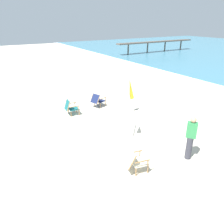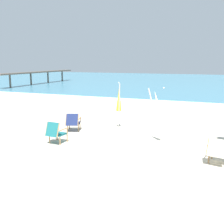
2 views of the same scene
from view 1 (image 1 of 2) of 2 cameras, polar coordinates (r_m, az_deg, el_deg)
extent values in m
plane|color=beige|center=(9.90, -0.05, -4.78)|extent=(80.00, 80.00, 0.00)
cube|color=beige|center=(7.38, 7.05, -12.83)|extent=(0.60, 0.57, 0.04)
cube|color=beige|center=(7.11, 4.47, -11.97)|extent=(0.54, 0.37, 0.48)
cylinder|color=olive|center=(7.73, 7.67, -12.49)|extent=(0.04, 0.04, 0.32)
cylinder|color=olive|center=(7.40, 9.36, -14.42)|extent=(0.04, 0.04, 0.32)
cylinder|color=olive|center=(7.56, 4.68, -13.21)|extent=(0.04, 0.04, 0.32)
cylinder|color=olive|center=(7.23, 6.25, -15.24)|extent=(0.04, 0.04, 0.32)
cube|color=olive|center=(7.45, 6.02, -10.32)|extent=(0.14, 0.52, 0.02)
cylinder|color=olive|center=(7.59, 7.29, -10.73)|extent=(0.04, 0.04, 0.22)
cube|color=olive|center=(7.05, 8.03, -12.64)|extent=(0.14, 0.52, 0.02)
cylinder|color=olive|center=(7.19, 9.34, -13.01)|extent=(0.04, 0.04, 0.22)
cylinder|color=olive|center=(7.31, 3.64, -10.91)|extent=(0.09, 0.28, 0.48)
cylinder|color=olive|center=(6.93, 5.35, -13.10)|extent=(0.09, 0.28, 0.48)
cube|color=#196066|center=(11.59, -10.01, 0.88)|extent=(0.56, 0.52, 0.04)
cube|color=#196066|center=(11.42, -11.64, 1.74)|extent=(0.51, 0.24, 0.50)
cylinder|color=olive|center=(11.91, -9.30, 0.72)|extent=(0.04, 0.04, 0.32)
cylinder|color=olive|center=(11.50, -8.58, -0.07)|extent=(0.04, 0.04, 0.32)
cylinder|color=olive|center=(11.80, -11.29, 0.36)|extent=(0.04, 0.04, 0.32)
cylinder|color=olive|center=(11.39, -10.63, -0.45)|extent=(0.04, 0.04, 0.32)
cube|color=olive|center=(11.76, -10.58, 2.31)|extent=(0.08, 0.53, 0.02)
cylinder|color=olive|center=(11.84, -9.67, 1.97)|extent=(0.04, 0.04, 0.22)
cube|color=olive|center=(11.25, -9.75, 1.42)|extent=(0.08, 0.53, 0.02)
cylinder|color=olive|center=(11.34, -8.81, 1.06)|extent=(0.04, 0.04, 0.22)
cylinder|color=olive|center=(11.65, -11.99, 2.14)|extent=(0.06, 0.21, 0.50)
cylinder|color=olive|center=(11.19, -11.29, 1.32)|extent=(0.06, 0.21, 0.50)
cube|color=#19234C|center=(12.55, -3.24, 2.95)|extent=(0.65, 0.63, 0.04)
cube|color=#19234C|center=(12.22, -4.42, 3.47)|extent=(0.56, 0.44, 0.47)
cylinder|color=olive|center=(12.90, -3.36, 2.77)|extent=(0.04, 0.04, 0.32)
cylinder|color=olive|center=(12.61, -1.78, 2.31)|extent=(0.04, 0.04, 0.32)
cylinder|color=olive|center=(12.61, -4.67, 2.23)|extent=(0.04, 0.04, 0.32)
cylinder|color=olive|center=(12.31, -3.08, 1.75)|extent=(0.04, 0.04, 0.32)
cube|color=olive|center=(12.64, -4.27, 4.14)|extent=(0.21, 0.51, 0.02)
cylinder|color=olive|center=(12.81, -3.68, 3.88)|extent=(0.04, 0.04, 0.22)
cube|color=olive|center=(12.28, -2.35, 3.61)|extent=(0.21, 0.51, 0.02)
cylinder|color=olive|center=(12.45, -1.77, 3.36)|extent=(0.04, 0.04, 0.22)
cylinder|color=olive|center=(12.38, -5.29, 3.72)|extent=(0.14, 0.29, 0.47)
cylinder|color=olive|center=(12.05, -3.54, 3.22)|extent=(0.14, 0.29, 0.47)
cylinder|color=#B7B2A8|center=(9.07, 4.12, -0.51)|extent=(0.51, 0.41, 2.03)
cone|color=white|center=(8.91, 4.80, 1.49)|extent=(0.55, 0.50, 1.17)
sphere|color=#B7B2A8|center=(8.64, 6.14, 5.37)|extent=(0.06, 0.06, 0.06)
cylinder|color=#B7B2A8|center=(11.28, 4.59, 4.31)|extent=(0.28, 0.57, 2.04)
cone|color=yellow|center=(11.26, 4.90, 6.14)|extent=(0.41, 0.56, 1.17)
sphere|color=#B7B2A8|center=(11.24, 5.49, 9.57)|extent=(0.06, 0.06, 0.06)
cylinder|color=#383842|center=(8.30, 19.46, -8.80)|extent=(0.22, 0.22, 0.86)
cube|color=#338C4C|center=(7.96, 20.13, -4.44)|extent=(0.39, 0.36, 0.56)
sphere|color=tan|center=(7.80, 20.52, -1.89)|extent=(0.20, 0.20, 0.20)
cube|color=brown|center=(34.37, 11.63, 17.53)|extent=(0.90, 13.68, 0.16)
cylinder|color=brown|center=(31.24, 4.25, 15.95)|extent=(0.20, 0.20, 1.58)
cylinder|color=brown|center=(33.33, 9.25, 16.16)|extent=(0.20, 0.20, 1.58)
cylinder|color=brown|center=(35.62, 13.65, 16.26)|extent=(0.20, 0.20, 1.58)
cylinder|color=brown|center=(38.07, 17.50, 16.27)|extent=(0.20, 0.20, 1.58)
camera|label=2|loc=(6.57, -67.33, -6.59)|focal=42.00mm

